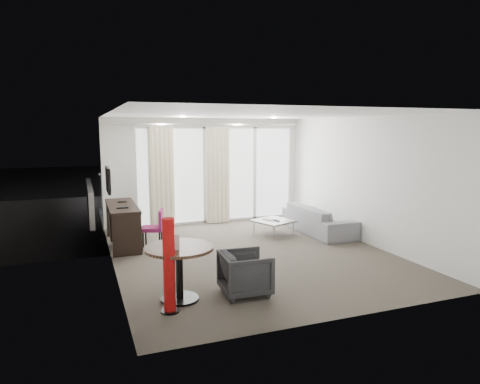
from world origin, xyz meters
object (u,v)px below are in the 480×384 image
object	(u,v)px
red_lamp	(169,266)
rattan_chair_b	(259,195)
desk_chair	(152,229)
tub_armchair	(245,273)
desk	(123,225)
coffee_table	(274,228)
round_table	(179,273)
sofa	(318,219)
rattan_chair_a	(235,198)

from	to	relation	value
red_lamp	rattan_chair_b	bearing A→B (deg)	57.65
desk_chair	tub_armchair	xyz separation A→B (m)	(0.85, -2.86, -0.08)
red_lamp	desk	bearing A→B (deg)	93.95
tub_armchair	coffee_table	size ratio (longest dim) A/B	0.90
desk_chair	rattan_chair_b	xyz separation A→B (m)	(3.57, 3.00, 0.03)
round_table	coffee_table	world-z (taller)	round_table
tub_armchair	rattan_chair_b	bearing A→B (deg)	-21.95
red_lamp	tub_armchair	xyz separation A→B (m)	(1.13, 0.22, -0.31)
desk_chair	round_table	size ratio (longest dim) A/B	0.82
sofa	desk	bearing A→B (deg)	83.74
round_table	rattan_chair_b	bearing A→B (deg)	57.56
desk	sofa	size ratio (longest dim) A/B	0.85
red_lamp	sofa	distance (m)	5.08
desk	tub_armchair	distance (m)	3.60
desk_chair	rattan_chair_b	size ratio (longest dim) A/B	0.92
tub_armchair	coffee_table	world-z (taller)	tub_armchair
round_table	sofa	xyz separation A→B (m)	(3.83, 2.72, -0.07)
rattan_chair_a	sofa	bearing A→B (deg)	-46.28
round_table	rattan_chair_a	world-z (taller)	rattan_chair_a
desk_chair	coffee_table	xyz separation A→B (m)	(2.69, 0.11, -0.22)
coffee_table	tub_armchair	bearing A→B (deg)	-121.71
round_table	rattan_chair_b	world-z (taller)	rattan_chair_b
desk	round_table	bearing A→B (deg)	-81.96
red_lamp	coffee_table	world-z (taller)	red_lamp
desk_chair	red_lamp	distance (m)	3.09
tub_armchair	desk_chair	bearing A→B (deg)	19.53
desk_chair	tub_armchair	size ratio (longest dim) A/B	1.14
red_lamp	coffee_table	bearing A→B (deg)	47.06
round_table	rattan_chair_b	distance (m)	6.78
sofa	rattan_chair_b	xyz separation A→B (m)	(-0.19, 3.00, 0.12)
red_lamp	tub_armchair	world-z (taller)	red_lamp
rattan_chair_b	desk_chair	bearing A→B (deg)	-137.39
rattan_chair_a	desk	bearing A→B (deg)	-119.81
desk_chair	round_table	distance (m)	2.73
rattan_chair_a	desk_chair	bearing A→B (deg)	-109.86
coffee_table	sofa	distance (m)	1.08
desk	round_table	distance (m)	3.22
desk	coffee_table	distance (m)	3.24
red_lamp	sofa	xyz separation A→B (m)	(4.03, 3.07, -0.31)
round_table	rattan_chair_a	size ratio (longest dim) A/B	1.15
round_table	sofa	size ratio (longest dim) A/B	0.45
rattan_chair_b	tub_armchair	bearing A→B (deg)	-112.31
round_table	sofa	world-z (taller)	round_table
tub_armchair	rattan_chair_b	distance (m)	6.45
round_table	coffee_table	size ratio (longest dim) A/B	1.26
sofa	rattan_chair_a	xyz separation A→B (m)	(-1.00, 2.84, 0.11)
tub_armchair	rattan_chair_a	xyz separation A→B (m)	(1.90, 5.69, 0.10)
desk_chair	coffee_table	distance (m)	2.70
desk	rattan_chair_b	bearing A→B (deg)	31.76
desk	desk_chair	distance (m)	0.70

